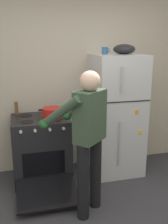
% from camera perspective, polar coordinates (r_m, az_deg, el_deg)
% --- Properties ---
extents(kitchen_wall_back, '(6.00, 0.10, 2.70)m').
position_cam_1_polar(kitchen_wall_back, '(3.87, -1.69, 7.44)').
color(kitchen_wall_back, beige).
rests_on(kitchen_wall_back, ground).
extents(refrigerator, '(0.68, 0.72, 1.71)m').
position_cam_1_polar(refrigerator, '(3.76, 7.11, -0.65)').
color(refrigerator, silver).
rests_on(refrigerator, ground).
extents(stove_range, '(0.76, 1.20, 0.89)m').
position_cam_1_polar(stove_range, '(3.65, -9.28, -8.17)').
color(stove_range, black).
rests_on(stove_range, ground).
extents(person_cook, '(0.71, 0.75, 1.60)m').
position_cam_1_polar(person_cook, '(2.76, 0.53, -4.16)').
color(person_cook, black).
rests_on(person_cook, ground).
extents(red_pot, '(0.36, 0.26, 0.13)m').
position_cam_1_polar(red_pot, '(3.46, -6.97, -0.17)').
color(red_pot, red).
rests_on(red_pot, stove_range).
extents(coffee_mug, '(0.11, 0.08, 0.10)m').
position_cam_1_polar(coffee_mug, '(3.61, 4.59, 13.27)').
color(coffee_mug, '#2D6093').
rests_on(coffee_mug, refrigerator).
extents(pepper_mill, '(0.05, 0.05, 0.18)m').
position_cam_1_polar(pepper_mill, '(3.68, -14.61, 0.75)').
color(pepper_mill, brown).
rests_on(pepper_mill, stove_range).
extents(mixing_bowl, '(0.30, 0.30, 0.13)m').
position_cam_1_polar(mixing_bowl, '(3.65, 8.80, 13.47)').
color(mixing_bowl, black).
rests_on(mixing_bowl, refrigerator).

